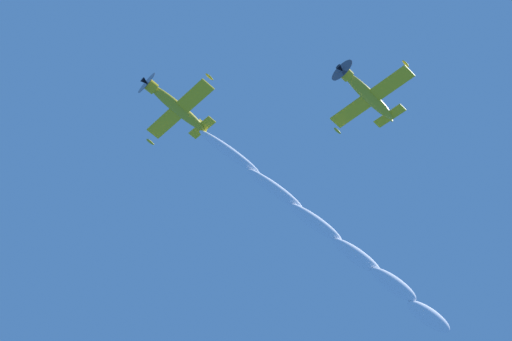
# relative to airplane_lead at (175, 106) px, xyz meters

# --- Properties ---
(airplane_lead) EXTENTS (8.62, 9.36, 3.09)m
(airplane_lead) POSITION_rel_airplane_lead_xyz_m (0.00, 0.00, 0.00)
(airplane_lead) COLOR gold
(airplane_left_wingman) EXTENTS (8.60, 9.37, 3.08)m
(airplane_left_wingman) POSITION_rel_airplane_lead_xyz_m (17.92, -8.07, -0.49)
(airplane_left_wingman) COLOR gold
(smoke_trail_lead) EXTENTS (40.07, 19.01, 4.84)m
(smoke_trail_lead) POSITION_rel_airplane_lead_xyz_m (27.20, 12.10, -2.08)
(smoke_trail_lead) COLOR white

